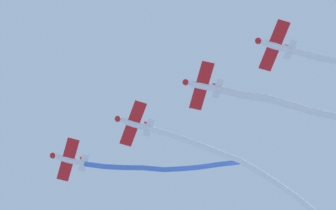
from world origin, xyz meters
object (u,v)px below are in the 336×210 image
at_px(airplane_left_wing, 133,123).
at_px(airplane_slot, 274,45).
at_px(airplane_right_wing, 202,86).
at_px(airplane_lead, 68,159).

bearing_deg(airplane_left_wing, airplane_slot, 129.28).
xyz_separation_m(airplane_left_wing, airplane_right_wing, (3.19, 9.24, 0.25)).
distance_m(airplane_right_wing, airplane_slot, 9.79).
distance_m(airplane_lead, airplane_slot, 29.35).
distance_m(airplane_left_wing, airplane_slot, 19.56).
xyz_separation_m(airplane_lead, airplane_slot, (9.59, 27.73, 0.75)).
height_order(airplane_lead, airplane_left_wing, airplane_left_wing).
relative_size(airplane_left_wing, airplane_right_wing, 0.97).
relative_size(airplane_right_wing, airplane_slot, 1.02).
xyz_separation_m(airplane_lead, airplane_left_wing, (3.20, 9.24, 0.25)).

